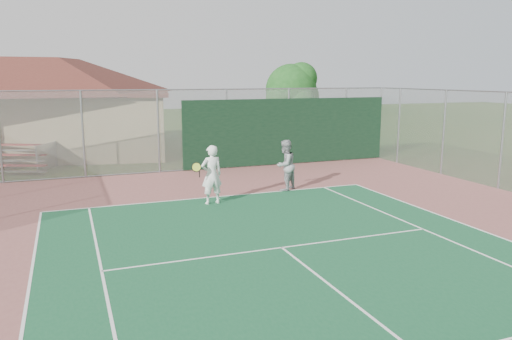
% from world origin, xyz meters
% --- Properties ---
extents(back_fence, '(20.08, 0.11, 3.53)m').
position_xyz_m(back_fence, '(2.11, 16.98, 1.67)').
color(back_fence, gray).
rests_on(back_fence, ground).
extents(side_fence_right, '(0.08, 9.00, 3.50)m').
position_xyz_m(side_fence_right, '(10.00, 12.50, 1.75)').
color(side_fence_right, gray).
rests_on(side_fence_right, ground).
extents(clubhouse, '(15.17, 11.50, 5.93)m').
position_xyz_m(clubhouse, '(-5.69, 24.70, 3.01)').
color(clubhouse, tan).
rests_on(clubhouse, ground).
extents(bleachers, '(3.77, 2.97, 1.15)m').
position_xyz_m(bleachers, '(-6.94, 19.52, 0.61)').
color(bleachers, maroon).
rests_on(bleachers, ground).
extents(tree, '(3.49, 3.30, 4.86)m').
position_xyz_m(tree, '(7.71, 22.43, 3.20)').
color(tree, '#321D12').
rests_on(tree, ground).
extents(player_white_front, '(1.09, 0.64, 1.89)m').
position_xyz_m(player_white_front, '(-0.40, 11.06, 0.95)').
color(player_white_front, white).
rests_on(player_white_front, ground).
extents(player_grey_back, '(1.11, 1.05, 1.81)m').
position_xyz_m(player_grey_back, '(2.60, 12.01, 0.91)').
color(player_grey_back, '#96999B').
rests_on(player_grey_back, ground).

